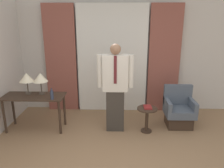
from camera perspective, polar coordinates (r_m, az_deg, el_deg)
wall_back at (r=5.39m, az=0.09°, el=7.23°), size 10.00×0.06×2.70m
curtain_sheer_center at (r=5.27m, az=0.05°, el=6.35°), size 1.66×0.06×2.58m
curtain_drape_left at (r=5.45m, az=-13.21°, el=6.25°), size 0.75×0.06×2.58m
curtain_drape_right at (r=5.39m, az=13.46°, el=6.12°), size 0.75×0.06×2.58m
desk at (r=4.74m, az=-19.67°, el=-4.18°), size 1.24×0.52×0.74m
table_lamp_left at (r=4.74m, az=-21.41°, el=1.49°), size 0.29×0.29×0.45m
table_lamp_right at (r=4.64m, az=-18.20°, el=1.50°), size 0.29×0.29×0.45m
bottle_near_edge at (r=4.36m, az=-15.44°, el=-2.73°), size 0.06×0.06×0.22m
person at (r=4.32m, az=0.86°, el=-0.39°), size 0.72×0.23×1.79m
armchair at (r=4.95m, az=17.04°, el=-6.81°), size 0.60×0.56×0.86m
side_table at (r=4.52m, az=9.10°, el=-8.16°), size 0.41×0.41×0.52m
book at (r=4.47m, az=9.31°, el=-5.98°), size 0.15×0.21×0.03m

